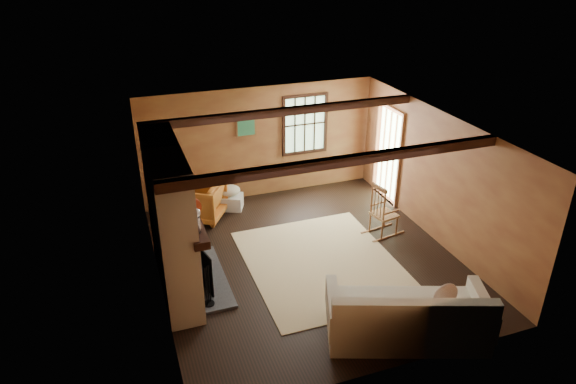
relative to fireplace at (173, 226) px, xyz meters
name	(u,v)px	position (x,y,z in m)	size (l,w,h in m)	color
ground	(307,259)	(2.23, 0.00, -1.10)	(5.50, 5.50, 0.00)	black
room_envelope	(315,166)	(2.45, 0.26, 0.53)	(5.02, 5.52, 2.44)	#9B6537
fireplace	(173,226)	(0.00, 0.00, 0.00)	(1.02, 2.30, 2.40)	#985C3B
rug	(322,263)	(2.43, -0.20, -1.10)	(2.50, 3.00, 0.01)	#CDBC89
rocking_chair	(383,213)	(3.88, 0.35, -0.66)	(0.81, 0.52, 1.04)	tan
sofa	(408,319)	(2.81, -2.30, -0.78)	(2.41, 1.67, 0.89)	beige
firewood_pile	(181,206)	(0.42, 2.50, -0.98)	(0.70, 0.13, 0.26)	brown
laundry_basket	(230,202)	(1.42, 2.32, -0.95)	(0.50, 0.38, 0.30)	silver
basket_pillow	(230,191)	(1.42, 2.32, -0.69)	(0.44, 0.35, 0.22)	beige
armchair	(201,201)	(0.79, 2.10, -0.72)	(0.82, 0.85, 0.77)	#BF6026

